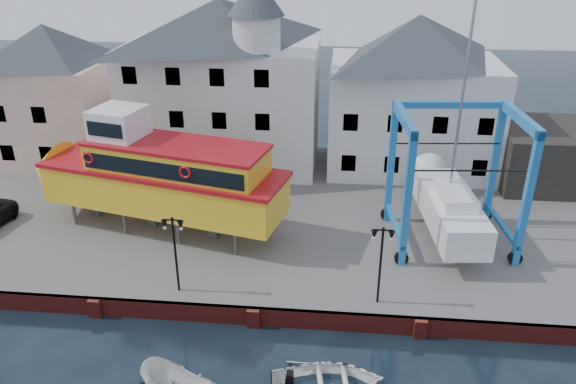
{
  "coord_description": "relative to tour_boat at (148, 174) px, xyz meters",
  "views": [
    {
      "loc": [
        3.83,
        -21.72,
        17.84
      ],
      "look_at": [
        1.0,
        7.0,
        4.0
      ],
      "focal_mm": 35.0,
      "sensor_mm": 36.0,
      "label": 1
    }
  ],
  "objects": [
    {
      "name": "building_pink",
      "position": [
        -10.63,
        10.32,
        1.69
      ],
      "size": [
        8.0,
        7.0,
        10.3
      ],
      "color": "#CEA69A",
      "rests_on": "hardstanding"
    },
    {
      "name": "lamp_post_left",
      "position": [
        3.37,
        -6.48,
        -0.29
      ],
      "size": [
        1.12,
        0.32,
        4.2
      ],
      "color": "black",
      "rests_on": "hardstanding"
    },
    {
      "name": "tour_boat",
      "position": [
        0.0,
        0.0,
        0.0
      ],
      "size": [
        17.31,
        7.86,
        7.34
      ],
      "rotation": [
        0.0,
        0.0,
        -0.24
      ],
      "color": "#59595E",
      "rests_on": "hardstanding"
    },
    {
      "name": "ground",
      "position": [
        7.37,
        -7.68,
        -4.46
      ],
      "size": [
        140.0,
        140.0,
        0.0
      ],
      "primitive_type": "plane",
      "color": "black",
      "rests_on": "ground"
    },
    {
      "name": "building_white_right",
      "position": [
        16.37,
        11.32,
        2.14
      ],
      "size": [
        12.0,
        8.0,
        11.2
      ],
      "color": "silver",
      "rests_on": "hardstanding"
    },
    {
      "name": "building_white_main",
      "position": [
        2.5,
        10.71,
        2.88
      ],
      "size": [
        14.0,
        8.3,
        14.0
      ],
      "color": "silver",
      "rests_on": "hardstanding"
    },
    {
      "name": "lamp_post_right",
      "position": [
        13.37,
        -6.48,
        -0.29
      ],
      "size": [
        1.12,
        0.32,
        4.2
      ],
      "color": "black",
      "rests_on": "hardstanding"
    },
    {
      "name": "shed_dark",
      "position": [
        26.37,
        9.32,
        -1.46
      ],
      "size": [
        8.0,
        7.0,
        4.0
      ],
      "primitive_type": "cube",
      "color": "black",
      "rests_on": "hardstanding"
    },
    {
      "name": "travel_lift",
      "position": [
        17.56,
        0.8,
        -0.98
      ],
      "size": [
        7.45,
        10.07,
        14.92
      ],
      "rotation": [
        0.0,
        0.0,
        0.1
      ],
      "color": "#1A71BA",
      "rests_on": "hardstanding"
    },
    {
      "name": "quay_wall",
      "position": [
        7.37,
        -7.58,
        -3.96
      ],
      "size": [
        44.0,
        0.47,
        1.0
      ],
      "color": "maroon",
      "rests_on": "ground"
    },
    {
      "name": "hardstanding",
      "position": [
        7.37,
        3.32,
        -3.96
      ],
      "size": [
        44.0,
        22.0,
        1.0
      ],
      "primitive_type": "cube",
      "color": "#615F5D",
      "rests_on": "ground"
    }
  ]
}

